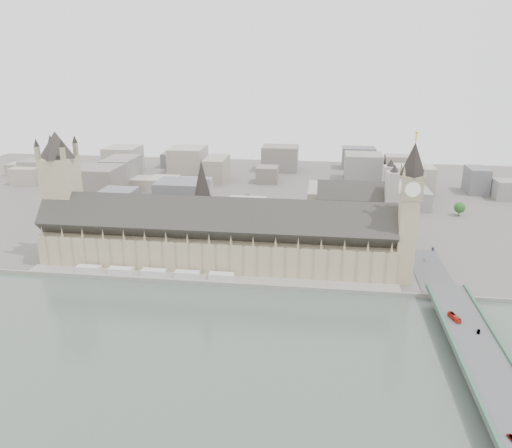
# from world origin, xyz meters

# --- Properties ---
(ground) EXTENTS (900.00, 900.00, 0.00)m
(ground) POSITION_xyz_m (0.00, 0.00, 0.00)
(ground) COLOR #595651
(ground) RESTS_ON ground
(river_thames) EXTENTS (600.00, 600.00, 0.00)m
(river_thames) POSITION_xyz_m (0.00, -165.00, 0.00)
(river_thames) COLOR #4A584D
(river_thames) RESTS_ON ground
(embankment_wall) EXTENTS (600.00, 1.50, 3.00)m
(embankment_wall) POSITION_xyz_m (0.00, -15.00, 1.50)
(embankment_wall) COLOR gray
(embankment_wall) RESTS_ON ground
(river_terrace) EXTENTS (270.00, 15.00, 2.00)m
(river_terrace) POSITION_xyz_m (0.00, -7.50, 1.00)
(river_terrace) COLOR gray
(river_terrace) RESTS_ON ground
(terrace_tents) EXTENTS (118.00, 7.00, 4.00)m
(terrace_tents) POSITION_xyz_m (-40.00, -7.00, 4.00)
(terrace_tents) COLOR silver
(terrace_tents) RESTS_ON river_terrace
(palace_of_westminster) EXTENTS (265.00, 40.73, 55.44)m
(palace_of_westminster) POSITION_xyz_m (0.00, 19.70, 22.71)
(palace_of_westminster) COLOR tan
(palace_of_westminster) RESTS_ON ground
(elizabeth_tower) EXTENTS (17.00, 17.00, 107.50)m
(elizabeth_tower) POSITION_xyz_m (138.00, 8.00, 58.09)
(elizabeth_tower) COLOR tan
(elizabeth_tower) RESTS_ON ground
(victoria_tower) EXTENTS (30.00, 30.00, 100.00)m
(victoria_tower) POSITION_xyz_m (-122.00, 26.00, 55.20)
(victoria_tower) COLOR tan
(victoria_tower) RESTS_ON ground
(central_tower) EXTENTS (13.00, 13.00, 48.00)m
(central_tower) POSITION_xyz_m (-10.00, 26.00, 57.92)
(central_tower) COLOR #85745C
(central_tower) RESTS_ON ground
(westminster_bridge) EXTENTS (25.00, 325.00, 10.25)m
(westminster_bridge) POSITION_xyz_m (162.00, -87.50, 5.12)
(westminster_bridge) COLOR #474749
(westminster_bridge) RESTS_ON ground
(bridge_parapets) EXTENTS (25.00, 235.00, 1.15)m
(bridge_parapets) POSITION_xyz_m (162.00, -132.00, 10.82)
(bridge_parapets) COLOR #335E45
(bridge_parapets) RESTS_ON westminster_bridge
(westminster_abbey) EXTENTS (68.00, 36.00, 64.00)m
(westminster_abbey) POSITION_xyz_m (110.92, 95.00, 25.08)
(westminster_abbey) COLOR #A6A095
(westminster_abbey) RESTS_ON ground
(city_skyline_inland) EXTENTS (720.00, 360.00, 38.00)m
(city_skyline_inland) POSITION_xyz_m (0.00, 245.00, 19.00)
(city_skyline_inland) COLOR gray
(city_skyline_inland) RESTS_ON ground
(park_trees) EXTENTS (110.00, 30.00, 15.00)m
(park_trees) POSITION_xyz_m (-10.00, 60.00, 7.50)
(park_trees) COLOR #1D4518
(park_trees) RESTS_ON ground
(red_bus_north) EXTENTS (5.57, 10.75, 2.93)m
(red_bus_north) POSITION_xyz_m (156.48, -62.04, 11.71)
(red_bus_north) COLOR red
(red_bus_north) RESTS_ON westminster_bridge
(car_silver) EXTENTS (2.88, 4.49, 1.40)m
(car_silver) POSITION_xyz_m (166.15, -75.14, 10.95)
(car_silver) COLOR gray
(car_silver) RESTS_ON westminster_bridge
(car_approach) EXTENTS (3.58, 5.98, 1.62)m
(car_approach) POSITION_xyz_m (166.47, 49.78, 11.06)
(car_approach) COLOR gray
(car_approach) RESTS_ON westminster_bridge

